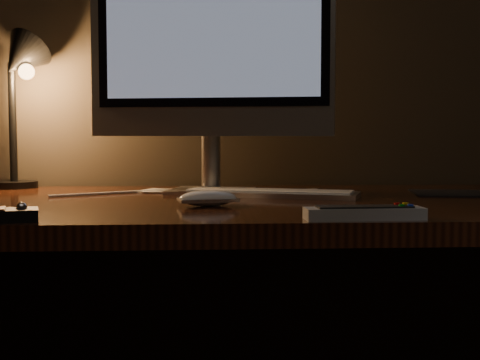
{
  "coord_description": "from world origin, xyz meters",
  "views": [
    {
      "loc": [
        -0.09,
        0.46,
        0.89
      ],
      "look_at": [
        -0.01,
        1.73,
        0.8
      ],
      "focal_mm": 50.0,
      "sensor_mm": 36.0,
      "label": 1
    }
  ],
  "objects": [
    {
      "name": "cable",
      "position": [
        -0.12,
        2.01,
        0.75
      ],
      "size": [
        0.59,
        0.21,
        0.01
      ],
      "primitive_type": "cylinder",
      "rotation": [
        0.0,
        1.57,
        0.33
      ],
      "color": "white",
      "rests_on": "desk"
    },
    {
      "name": "mouse",
      "position": [
        -0.07,
        1.74,
        0.76
      ],
      "size": [
        0.12,
        0.08,
        0.02
      ],
      "primitive_type": "ellipsoid",
      "rotation": [
        0.0,
        0.0,
        0.19
      ],
      "color": "white",
      "rests_on": "desk"
    },
    {
      "name": "papers",
      "position": [
        -0.17,
        2.05,
        0.75
      ],
      "size": [
        0.13,
        0.1,
        0.01
      ],
      "primitive_type": "cube",
      "rotation": [
        0.0,
        0.0,
        -0.34
      ],
      "color": "white",
      "rests_on": "desk"
    },
    {
      "name": "monitor",
      "position": [
        -0.06,
        2.02,
        1.1
      ],
      "size": [
        0.56,
        0.2,
        0.6
      ],
      "rotation": [
        0.0,
        0.0,
        -0.23
      ],
      "color": "silver",
      "rests_on": "desk"
    },
    {
      "name": "desk_lamp",
      "position": [
        -0.54,
        2.16,
        1.02
      ],
      "size": [
        0.19,
        0.21,
        0.4
      ],
      "rotation": [
        0.0,
        0.0,
        -0.15
      ],
      "color": "black",
      "rests_on": "desk"
    },
    {
      "name": "keyboard",
      "position": [
        0.07,
        1.93,
        0.76
      ],
      "size": [
        0.4,
        0.23,
        0.01
      ],
      "primitive_type": "cube",
      "rotation": [
        0.0,
        0.0,
        -0.34
      ],
      "color": "silver",
      "rests_on": "desk"
    },
    {
      "name": "tv_remote",
      "position": [
        0.18,
        1.52,
        0.76
      ],
      "size": [
        0.2,
        0.06,
        0.03
      ],
      "rotation": [
        0.0,
        0.0,
        0.04
      ],
      "color": "#989B9E",
      "rests_on": "desk"
    },
    {
      "name": "desk",
      "position": [
        0.0,
        1.93,
        0.62
      ],
      "size": [
        1.6,
        0.75,
        0.75
      ],
      "color": "#36180C",
      "rests_on": "ground"
    },
    {
      "name": "mousepad",
      "position": [
        0.51,
        1.96,
        0.75
      ],
      "size": [
        0.25,
        0.21,
        0.0
      ],
      "primitive_type": "cube",
      "rotation": [
        0.0,
        0.0,
        -0.17
      ],
      "color": "black",
      "rests_on": "desk"
    }
  ]
}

